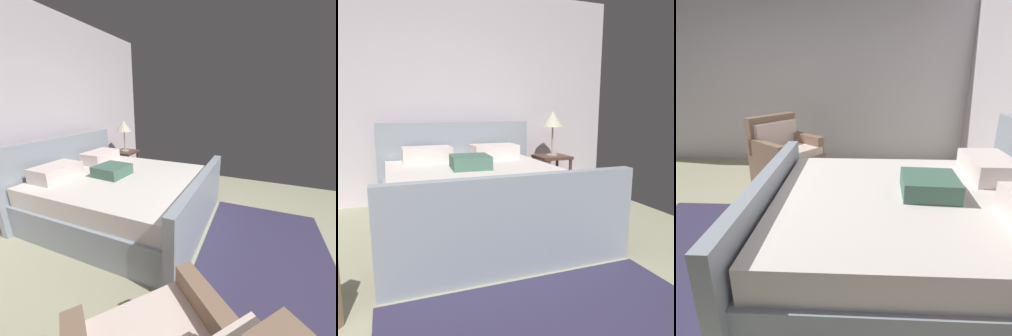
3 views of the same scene
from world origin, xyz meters
TOP-DOWN VIEW (x-y plane):
  - ground_plane at (0.00, 0.00)m, footprint 5.00×6.14m
  - wall_back at (0.00, 3.13)m, footprint 5.12×0.12m
  - bed at (0.23, 1.85)m, footprint 1.99×2.24m
  - nightstand_right at (1.54, 2.68)m, footprint 0.44×0.44m
  - table_lamp_right at (1.54, 2.68)m, footprint 0.30×0.30m
  - area_rug at (0.23, -0.00)m, footprint 1.99×1.31m

SIDE VIEW (x-z plane):
  - ground_plane at x=0.00m, z-range -0.02..0.00m
  - area_rug at x=0.23m, z-range 0.00..0.01m
  - bed at x=0.23m, z-range -0.20..0.88m
  - nightstand_right at x=1.54m, z-range 0.10..0.70m
  - table_lamp_right at x=1.54m, z-range 0.79..1.40m
  - wall_back at x=0.00m, z-range 0.00..2.80m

